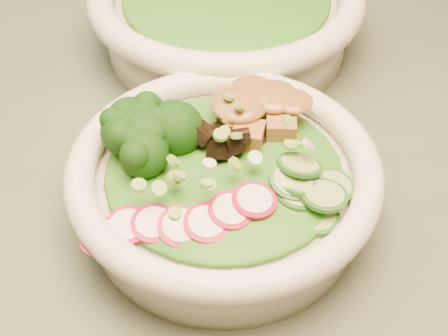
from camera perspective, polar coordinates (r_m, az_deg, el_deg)
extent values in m
cube|color=#515D4D|center=(0.60, 10.30, 2.70)|extent=(1.20, 0.80, 0.03)
cylinder|color=white|center=(0.49, 0.00, -2.50)|extent=(0.21, 0.21, 0.05)
torus|color=white|center=(0.47, 0.00, 0.01)|extent=(0.24, 0.24, 0.02)
cylinder|color=white|center=(0.68, 0.20, 12.95)|extent=(0.25, 0.25, 0.05)
ellipsoid|color=#265B13|center=(0.47, 0.00, 0.09)|extent=(0.18, 0.18, 0.02)
ellipsoid|color=brown|center=(0.49, 2.81, 6.01)|extent=(0.06, 0.05, 0.01)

